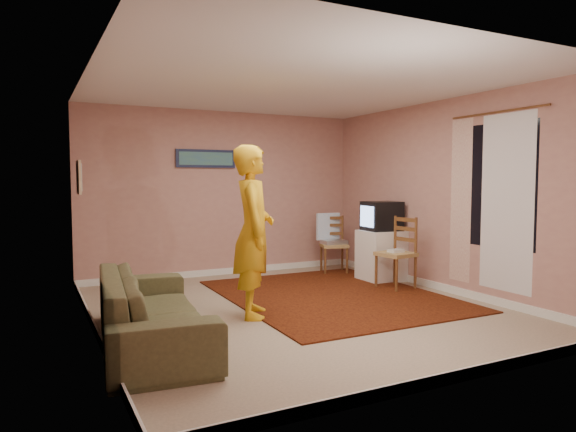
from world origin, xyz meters
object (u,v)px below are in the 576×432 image
tv_cabinet (381,255)px  person (253,231)px  crt_tv (381,216)px  chair_a (334,238)px  chair_b (396,245)px  sofa (152,309)px

tv_cabinet → person: bearing=-158.1°
person → crt_tv: bearing=-46.2°
chair_a → chair_b: size_ratio=0.97×
sofa → person: size_ratio=1.18×
person → chair_a: bearing=-28.0°
crt_tv → chair_a: bearing=113.6°
chair_b → sofa: chair_b is taller
chair_a → sofa: size_ratio=0.24×
chair_a → sofa: chair_a is taller
chair_a → person: bearing=-120.3°
chair_a → person: person is taller
tv_cabinet → chair_b: 0.65m
tv_cabinet → chair_b: bearing=-108.2°
tv_cabinet → sofa: bearing=-158.2°
chair_b → person: person is taller
crt_tv → chair_b: 0.71m
chair_a → chair_b: (0.11, -1.45, 0.05)m
sofa → tv_cabinet: bearing=-62.2°
chair_b → sofa: bearing=-82.8°
sofa → chair_a: bearing=-49.6°
tv_cabinet → crt_tv: bearing=175.0°
tv_cabinet → crt_tv: (-0.01, 0.00, 0.60)m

